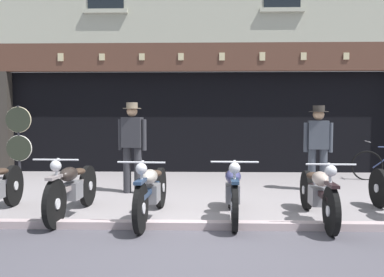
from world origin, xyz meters
TOP-DOWN VIEW (x-y plane):
  - ground at (0.00, -0.98)m, footprint 22.81×22.00m
  - shop_facade at (-0.00, 7.00)m, footprint 11.11×4.42m
  - motorcycle_left at (-1.91, 0.70)m, footprint 0.62×2.01m
  - motorcycle_center_left at (-0.71, 0.55)m, footprint 0.62×2.10m
  - motorcycle_center at (0.46, 0.61)m, footprint 0.62×1.97m
  - motorcycle_center_right at (1.65, 0.51)m, footprint 0.62×2.02m
  - salesman_left at (-1.32, 2.48)m, footprint 0.55×0.35m
  - shopkeeper_center at (2.30, 2.80)m, footprint 0.56×0.37m
  - tyre_sign_pole at (-4.19, 3.91)m, footprint 0.60×0.06m
  - advert_board_near at (2.95, 5.40)m, footprint 0.69×0.03m

SIDE VIEW (x-z plane):
  - ground at x=0.00m, z-range -0.13..0.05m
  - motorcycle_center_right at x=1.65m, z-range -0.03..0.87m
  - motorcycle_center at x=0.46m, z-range -0.04..0.88m
  - motorcycle_center_left at x=-0.71m, z-range -0.04..0.89m
  - motorcycle_left at x=-1.91m, z-range -0.03..0.90m
  - shopkeeper_center at x=2.30m, z-range 0.10..1.79m
  - salesman_left at x=-1.32m, z-range 0.10..1.84m
  - tyre_sign_pole at x=-4.19m, z-range 0.18..1.89m
  - shop_facade at x=0.00m, z-range -1.48..4.95m
  - advert_board_near at x=2.95m, z-range 1.36..2.47m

